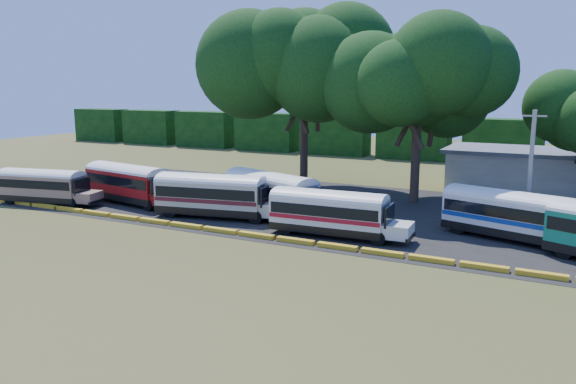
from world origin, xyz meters
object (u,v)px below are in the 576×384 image
at_px(bus_beige, 44,184).
at_px(bus_red, 129,181).
at_px(bus_cream_west, 214,193).
at_px(tree_west, 304,61).
at_px(bus_white_red, 332,211).

distance_m(bus_beige, bus_red, 7.43).
bearing_deg(bus_cream_west, bus_beige, 178.23).
distance_m(bus_red, tree_west, 20.54).
bearing_deg(bus_cream_west, bus_white_red, -16.04).
height_order(bus_white_red, tree_west, tree_west).
bearing_deg(tree_west, bus_cream_west, -92.11).
distance_m(bus_red, bus_cream_west, 9.86).
xyz_separation_m(bus_cream_west, tree_west, (0.56, 15.31, 10.70)).
bearing_deg(bus_red, bus_cream_west, 3.10).
distance_m(bus_beige, bus_white_red, 26.79).
bearing_deg(bus_cream_west, bus_red, 162.84).
relative_size(bus_red, tree_west, 0.61).
relative_size(bus_beige, bus_cream_west, 0.89).
bearing_deg(tree_west, bus_white_red, -58.71).
xyz_separation_m(bus_beige, bus_cream_west, (16.27, 2.51, 0.19)).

